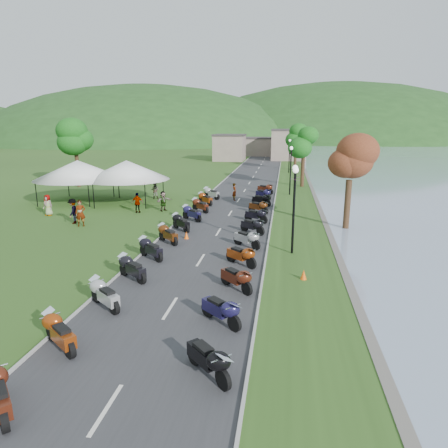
{
  "coord_description": "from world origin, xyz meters",
  "views": [
    {
      "loc": [
        4.43,
        -4.43,
        7.31
      ],
      "look_at": [
        0.81,
        19.23,
        1.3
      ],
      "focal_mm": 32.0,
      "sensor_mm": 36.0,
      "label": 1
    }
  ],
  "objects_px": {
    "vendor_tent_main": "(128,181)",
    "pedestrian_b": "(155,198)",
    "pedestrian_a": "(82,226)",
    "pedestrian_c": "(74,223)"
  },
  "relations": [
    {
      "from": "vendor_tent_main",
      "to": "pedestrian_b",
      "type": "distance_m",
      "value": 3.58
    },
    {
      "from": "vendor_tent_main",
      "to": "pedestrian_a",
      "type": "height_order",
      "value": "vendor_tent_main"
    },
    {
      "from": "pedestrian_a",
      "to": "pedestrian_b",
      "type": "relative_size",
      "value": 1.17
    },
    {
      "from": "pedestrian_b",
      "to": "pedestrian_c",
      "type": "xyz_separation_m",
      "value": [
        -2.78,
        -10.99,
        0.0
      ]
    },
    {
      "from": "vendor_tent_main",
      "to": "pedestrian_b",
      "type": "relative_size",
      "value": 3.18
    },
    {
      "from": "pedestrian_a",
      "to": "pedestrian_c",
      "type": "relative_size",
      "value": 1.03
    },
    {
      "from": "pedestrian_b",
      "to": "vendor_tent_main",
      "type": "bearing_deg",
      "value": 45.78
    },
    {
      "from": "pedestrian_a",
      "to": "vendor_tent_main",
      "type": "bearing_deg",
      "value": 69.12
    },
    {
      "from": "pedestrian_b",
      "to": "pedestrian_c",
      "type": "height_order",
      "value": "pedestrian_c"
    },
    {
      "from": "vendor_tent_main",
      "to": "pedestrian_c",
      "type": "xyz_separation_m",
      "value": [
        -0.87,
        -8.71,
        -2.0
      ]
    }
  ]
}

